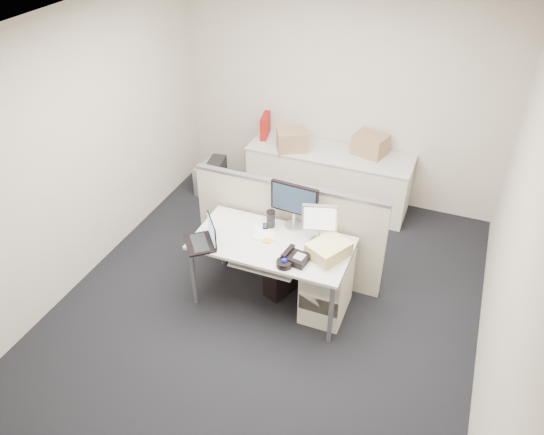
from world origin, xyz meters
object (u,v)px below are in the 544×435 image
at_px(monitor_main, 294,206).
at_px(desk_phone, 296,258).
at_px(desk, 272,248).
at_px(laptop, 199,233).

bearing_deg(monitor_main, desk_phone, -64.31).
xyz_separation_m(desk, desk_phone, (0.30, -0.18, 0.10)).
height_order(monitor_main, laptop, monitor_main).
relative_size(monitor_main, desk_phone, 2.20).
relative_size(laptop, desk_phone, 1.56).
bearing_deg(monitor_main, desk, -103.65).
relative_size(desk, laptop, 4.42).
xyz_separation_m(desk, laptop, (-0.62, -0.28, 0.19)).
bearing_deg(desk, desk_phone, -30.96).
bearing_deg(laptop, desk, 75.33).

